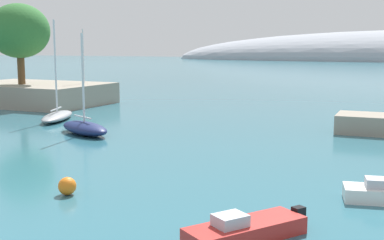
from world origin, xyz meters
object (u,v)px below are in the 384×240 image
at_px(sailboat_grey_outer_mooring, 57,115).
at_px(mooring_buoy_orange, 67,186).
at_px(tree_clump_shore, 19,31).
at_px(sailboat_teal_near_shore, 85,99).
at_px(motorboat_red_alongside_breakwater, 245,230).
at_px(sailboat_navy_mid_mooring, 84,127).

xyz_separation_m(sailboat_grey_outer_mooring, mooring_buoy_orange, (15.75, -18.17, -0.05)).
bearing_deg(mooring_buoy_orange, tree_clump_shore, 136.39).
distance_m(sailboat_teal_near_shore, motorboat_red_alongside_breakwater, 44.13).
bearing_deg(sailboat_grey_outer_mooring, motorboat_red_alongside_breakwater, -151.57).
relative_size(sailboat_teal_near_shore, sailboat_navy_mid_mooring, 1.14).
bearing_deg(sailboat_teal_near_shore, mooring_buoy_orange, 163.95).
bearing_deg(sailboat_navy_mid_mooring, motorboat_red_alongside_breakwater, -14.29).
bearing_deg(tree_clump_shore, motorboat_red_alongside_breakwater, -37.26).
height_order(sailboat_navy_mid_mooring, motorboat_red_alongside_breakwater, sailboat_navy_mid_mooring).
relative_size(sailboat_grey_outer_mooring, motorboat_red_alongside_breakwater, 1.96).
relative_size(sailboat_navy_mid_mooring, sailboat_grey_outer_mooring, 0.85).
distance_m(tree_clump_shore, mooring_buoy_orange, 38.52).
height_order(tree_clump_shore, mooring_buoy_orange, tree_clump_shore).
height_order(sailboat_grey_outer_mooring, mooring_buoy_orange, sailboat_grey_outer_mooring).
distance_m(tree_clump_shore, sailboat_teal_near_shore, 10.44).
bearing_deg(mooring_buoy_orange, sailboat_teal_near_shore, 125.77).
distance_m(tree_clump_shore, motorboat_red_alongside_breakwater, 46.32).
distance_m(sailboat_grey_outer_mooring, mooring_buoy_orange, 24.04).
xyz_separation_m(sailboat_teal_near_shore, motorboat_red_alongside_breakwater, (30.69, -31.71, -0.24)).
xyz_separation_m(tree_clump_shore, sailboat_teal_near_shore, (5.62, 4.09, -7.79)).
xyz_separation_m(motorboat_red_alongside_breakwater, mooring_buoy_orange, (-9.03, 1.63, 0.05)).
relative_size(tree_clump_shore, sailboat_grey_outer_mooring, 1.00).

